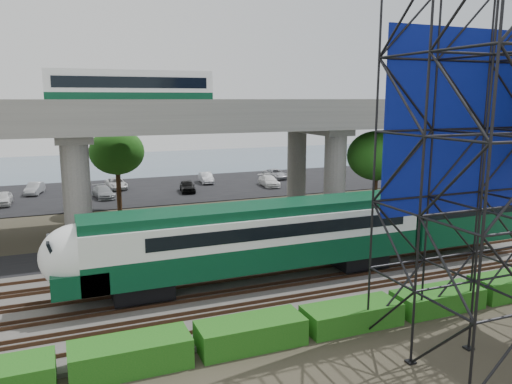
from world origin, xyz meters
name	(u,v)px	position (x,y,z in m)	size (l,w,h in m)	color
ground	(291,295)	(0.00, 0.00, 0.00)	(140.00, 140.00, 0.00)	#474233
ballast_bed	(276,281)	(0.00, 2.00, 0.10)	(90.00, 12.00, 0.20)	slate
service_road	(228,243)	(0.00, 10.50, 0.04)	(90.00, 5.00, 0.08)	black
parking_lot	(162,189)	(0.00, 34.00, 0.04)	(90.00, 18.00, 0.08)	black
harbor_water	(134,166)	(0.00, 56.00, 0.01)	(140.00, 40.00, 0.03)	#425B6D
rail_tracks	(276,278)	(0.00, 2.00, 0.28)	(90.00, 9.52, 0.16)	#472D1E
commuter_train	(294,232)	(1.10, 2.00, 2.88)	(29.30, 3.06, 4.30)	black
overpass	(200,126)	(-0.41, 16.00, 8.21)	(80.00, 12.00, 12.40)	#9E9B93
scaffold_tower	(511,171)	(5.91, -7.98, 7.47)	(9.36, 6.36, 15.00)	black
hedge_strip	(352,314)	(1.01, -4.30, 0.56)	(34.60, 1.80, 1.20)	#165814
trees	(147,161)	(-4.67, 16.17, 5.57)	(40.94, 16.94, 7.69)	#382314
suv	(156,242)	(-5.32, 10.03, 0.78)	(2.34, 5.07, 1.41)	black
parked_cars	(165,184)	(0.17, 33.54, 0.71)	(33.41, 9.48, 1.31)	silver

